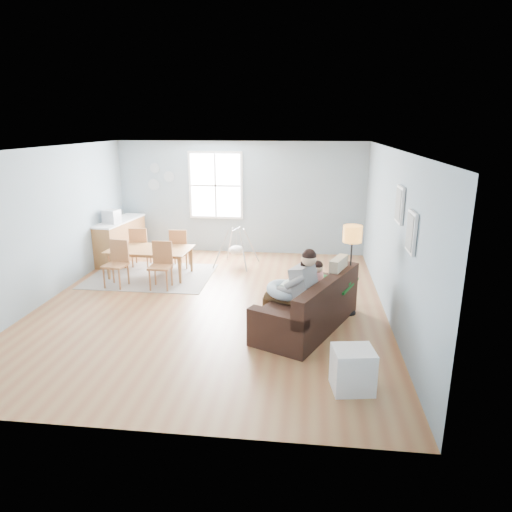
# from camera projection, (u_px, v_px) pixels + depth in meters

# --- Properties ---
(room) EXTENTS (8.40, 9.40, 3.90)m
(room) POSITION_uv_depth(u_px,v_px,m) (208.00, 166.00, 7.42)
(room) COLOR #985A36
(window) EXTENTS (1.32, 0.08, 1.62)m
(window) POSITION_uv_depth(u_px,v_px,m) (216.00, 186.00, 11.00)
(window) COLOR white
(window) RESTS_ON room
(pictures) EXTENTS (0.05, 1.34, 0.74)m
(pictures) POSITION_uv_depth(u_px,v_px,m) (405.00, 217.00, 6.25)
(pictures) COLOR white
(pictures) RESTS_ON room
(wall_plates) EXTENTS (0.67, 0.02, 0.66)m
(wall_plates) POSITION_uv_depth(u_px,v_px,m) (159.00, 177.00, 11.12)
(wall_plates) COLOR #95ABB3
(wall_plates) RESTS_ON room
(sofa) EXTENTS (1.70, 2.28, 0.85)m
(sofa) POSITION_uv_depth(u_px,v_px,m) (310.00, 310.00, 7.10)
(sofa) COLOR black
(sofa) RESTS_ON room
(green_throw) EXTENTS (1.19, 1.12, 0.04)m
(green_throw) POSITION_uv_depth(u_px,v_px,m) (324.00, 282.00, 7.65)
(green_throw) COLOR #12501C
(green_throw) RESTS_ON sofa
(beige_pillow) EXTENTS (0.32, 0.54, 0.52)m
(beige_pillow) POSITION_uv_depth(u_px,v_px,m) (338.00, 273.00, 7.31)
(beige_pillow) COLOR tan
(beige_pillow) RESTS_ON sofa
(father) EXTENTS (1.02, 0.74, 1.36)m
(father) POSITION_uv_depth(u_px,v_px,m) (294.00, 288.00, 6.80)
(father) COLOR gray
(father) RESTS_ON sofa
(nursing_pillow) EXTENTS (0.79, 0.78, 0.23)m
(nursing_pillow) POSITION_uv_depth(u_px,v_px,m) (285.00, 290.00, 6.90)
(nursing_pillow) COLOR silver
(nursing_pillow) RESTS_ON father
(infant) EXTENTS (0.21, 0.36, 0.13)m
(infant) POSITION_uv_depth(u_px,v_px,m) (286.00, 285.00, 6.91)
(infant) COLOR silver
(infant) RESTS_ON nursing_pillow
(toddler) EXTENTS (0.56, 0.45, 0.83)m
(toddler) POSITION_uv_depth(u_px,v_px,m) (312.00, 280.00, 7.19)
(toddler) COLOR silver
(toddler) RESTS_ON sofa
(floor_lamp) EXTENTS (0.30, 0.30, 1.51)m
(floor_lamp) POSITION_uv_depth(u_px,v_px,m) (352.00, 242.00, 7.37)
(floor_lamp) COLOR black
(floor_lamp) RESTS_ON room
(storage_cube) EXTENTS (0.54, 0.50, 0.53)m
(storage_cube) POSITION_uv_depth(u_px,v_px,m) (352.00, 370.00, 5.44)
(storage_cube) COLOR white
(storage_cube) RESTS_ON room
(rug) EXTENTS (2.50, 1.90, 0.01)m
(rug) POSITION_uv_depth(u_px,v_px,m) (151.00, 276.00, 9.59)
(rug) COLOR gray
(rug) RESTS_ON room
(dining_table) EXTENTS (1.73, 1.01, 0.59)m
(dining_table) POSITION_uv_depth(u_px,v_px,m) (150.00, 263.00, 9.51)
(dining_table) COLOR olive
(dining_table) RESTS_ON rug
(chair_sw) EXTENTS (0.46, 0.46, 0.91)m
(chair_sw) POSITION_uv_depth(u_px,v_px,m) (117.00, 260.00, 8.91)
(chair_sw) COLOR #975F34
(chair_sw) RESTS_ON rug
(chair_se) EXTENTS (0.42, 0.42, 0.91)m
(chair_se) POSITION_uv_depth(u_px,v_px,m) (161.00, 262.00, 8.81)
(chair_se) COLOR #975F34
(chair_se) RESTS_ON rug
(chair_nw) EXTENTS (0.45, 0.45, 0.90)m
(chair_nw) POSITION_uv_depth(u_px,v_px,m) (140.00, 245.00, 10.09)
(chair_nw) COLOR #975F34
(chair_nw) RESTS_ON rug
(chair_ne) EXTENTS (0.43, 0.43, 0.89)m
(chair_ne) POSITION_uv_depth(u_px,v_px,m) (179.00, 246.00, 9.99)
(chair_ne) COLOR #975F34
(chair_ne) RESTS_ON rug
(counter) EXTENTS (0.69, 1.74, 0.95)m
(counter) POSITION_uv_depth(u_px,v_px,m) (120.00, 240.00, 10.65)
(counter) COLOR olive
(counter) RESTS_ON room
(monitor) EXTENTS (0.37, 0.35, 0.30)m
(monitor) POSITION_uv_depth(u_px,v_px,m) (111.00, 216.00, 10.17)
(monitor) COLOR #B0B0B5
(monitor) RESTS_ON counter
(baby_swing) EXTENTS (0.98, 1.00, 0.84)m
(baby_swing) POSITION_uv_depth(u_px,v_px,m) (236.00, 249.00, 10.21)
(baby_swing) COLOR #B0B0B5
(baby_swing) RESTS_ON room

